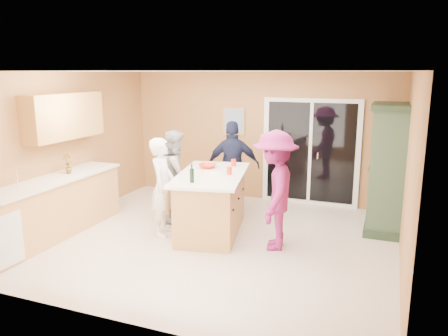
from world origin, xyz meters
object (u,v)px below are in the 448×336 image
(green_hutch, at_px, (387,170))
(woman_magenta, at_px, (275,190))
(woman_white, at_px, (163,187))
(kitchen_island, at_px, (212,205))
(woman_grey, at_px, (176,175))
(woman_navy, at_px, (233,167))

(green_hutch, xyz_separation_m, woman_magenta, (-1.52, -1.42, -0.14))
(woman_white, distance_m, woman_magenta, 1.82)
(kitchen_island, bearing_deg, woman_white, -164.60)
(woman_white, relative_size, woman_grey, 0.99)
(kitchen_island, relative_size, woman_navy, 1.21)
(green_hutch, distance_m, woman_white, 3.67)
(kitchen_island, height_order, green_hutch, green_hutch)
(woman_grey, xyz_separation_m, woman_magenta, (1.97, -0.65, 0.08))
(woman_white, bearing_deg, woman_magenta, -100.24)
(kitchen_island, distance_m, woman_navy, 1.28)
(green_hutch, height_order, woman_white, green_hutch)
(green_hutch, distance_m, woman_navy, 2.71)
(woman_grey, distance_m, woman_navy, 1.13)
(woman_white, xyz_separation_m, woman_navy, (0.63, 1.57, 0.06))
(kitchen_island, bearing_deg, woman_magenta, -24.21)
(woman_white, bearing_deg, green_hutch, -79.01)
(woman_navy, bearing_deg, woman_grey, 23.57)
(woman_white, relative_size, woman_navy, 0.93)
(woman_grey, bearing_deg, woman_navy, -66.30)
(green_hutch, bearing_deg, woman_navy, 178.97)
(kitchen_island, distance_m, woman_grey, 1.00)
(woman_navy, height_order, woman_magenta, woman_magenta)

